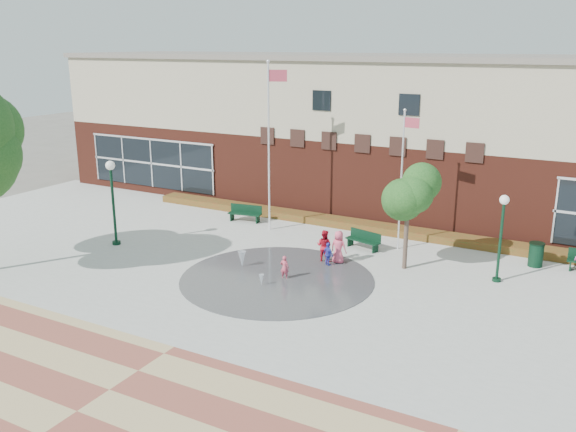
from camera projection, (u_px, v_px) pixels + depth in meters
The scene contains 20 objects.
ground at pixel (239, 304), 23.85m from camera, with size 120.00×120.00×0.00m, color #666056.
plaza_concrete at pixel (288, 272), 27.23m from camera, with size 46.00×18.00×0.01m, color #A8A8A0.
paver_band at pixel (109, 390), 17.94m from camera, with size 46.00×6.00×0.01m, color brown.
splash_pad at pixel (277, 279), 26.38m from camera, with size 8.40×8.40×0.01m, color #383A3D.
library_building at pixel (393, 131), 37.34m from camera, with size 44.40×10.40×9.20m.
flower_bed at pixel (354, 228), 33.65m from camera, with size 26.00×1.20×0.40m, color maroon.
flagpole_left at pixel (270, 138), 31.98m from camera, with size 1.01×0.42×9.05m.
flagpole_right at pixel (402, 173), 29.16m from camera, with size 0.84×0.23×6.92m.
lamp_left at pixel (112, 193), 30.18m from camera, with size 0.46×0.46×4.32m.
lamp_right at pixel (502, 229), 25.47m from camera, with size 0.40×0.40×3.83m.
bench_left at pixel (245, 216), 34.78m from camera, with size 1.98×0.82×0.96m.
bench_mid at pixel (363, 244), 30.14m from camera, with size 1.89×0.95×0.91m.
trash_can at pixel (536, 255), 27.74m from camera, with size 0.69×0.69×1.13m.
tree_mid at pixel (408, 193), 26.65m from camera, with size 2.88×2.88×4.85m.
water_jet_a at pixel (242, 267), 27.79m from camera, with size 0.37×0.37×0.73m, color white.
water_jet_b at pixel (262, 286), 25.63m from camera, with size 0.22×0.22×0.48m, color white.
child_splash at pixel (285, 267), 26.26m from camera, with size 0.39×0.25×1.06m, color #CA465C.
adult_red at pixel (324, 246), 28.31m from camera, with size 0.75×0.58×1.54m, color red.
adult_pink at pixel (339, 247), 28.12m from camera, with size 0.76×0.49×1.55m, color #EB5472.
child_blue at pixel (328, 254), 27.79m from camera, with size 0.66×0.28×1.13m, color #353EB9.
Camera 1 is at (12.22, -18.39, 9.86)m, focal length 38.00 mm.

